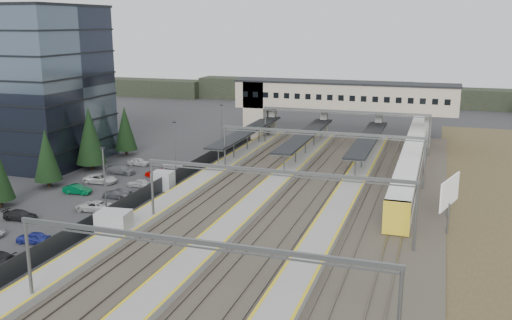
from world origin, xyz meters
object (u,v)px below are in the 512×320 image
(office_building, at_px, (17,84))
(relay_cabin_far, at_px, (163,180))
(billboard, at_px, (450,193))
(footbridge, at_px, (329,99))
(relay_cabin_near, at_px, (114,224))
(train, at_px, (412,157))

(office_building, xyz_separation_m, relay_cabin_far, (29.10, -8.08, -10.98))
(billboard, bearing_deg, office_building, 170.30)
(office_building, distance_m, footbridge, 53.18)
(relay_cabin_near, height_order, billboard, billboard)
(relay_cabin_near, relative_size, train, 0.06)
(office_building, bearing_deg, footbridge, 34.47)
(train, distance_m, billboard, 24.16)
(office_building, distance_m, relay_cabin_far, 32.13)
(relay_cabin_far, relative_size, train, 0.05)
(relay_cabin_near, bearing_deg, office_building, 141.95)
(footbridge, bearing_deg, office_building, -145.53)
(relay_cabin_near, bearing_deg, footbridge, 78.34)
(train, bearing_deg, billboard, -77.83)
(train, bearing_deg, office_building, -168.28)
(billboard, bearing_deg, footbridge, 117.47)
(office_building, height_order, relay_cabin_near, office_building)
(office_building, xyz_separation_m, relay_cabin_near, (32.30, -25.28, -10.81))
(relay_cabin_far, height_order, footbridge, footbridge)
(relay_cabin_near, bearing_deg, relay_cabin_far, 100.55)
(billboard, bearing_deg, train, 102.17)
(relay_cabin_far, distance_m, footbridge, 41.34)
(office_building, bearing_deg, billboard, -9.70)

